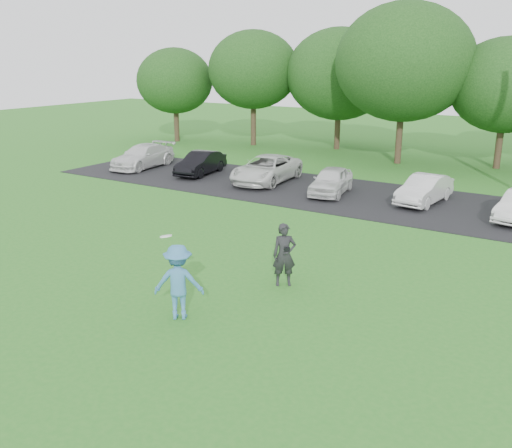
{
  "coord_description": "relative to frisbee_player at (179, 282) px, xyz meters",
  "views": [
    {
      "loc": [
        8.19,
        -9.48,
        5.87
      ],
      "look_at": [
        0.0,
        3.5,
        1.3
      ],
      "focal_mm": 40.0,
      "sensor_mm": 36.0,
      "label": 1
    }
  ],
  "objects": [
    {
      "name": "ground",
      "position": [
        -0.24,
        0.2,
        -0.89
      ],
      "size": [
        100.0,
        100.0,
        0.0
      ],
      "primitive_type": "plane",
      "color": "#287220",
      "rests_on": "ground"
    },
    {
      "name": "parking_lot",
      "position": [
        -0.24,
        13.2,
        -0.87
      ],
      "size": [
        32.0,
        6.5,
        0.03
      ],
      "primitive_type": "cube",
      "color": "black",
      "rests_on": "ground"
    },
    {
      "name": "frisbee_player",
      "position": [
        0.0,
        0.0,
        0.0
      ],
      "size": [
        1.32,
        1.16,
        2.1
      ],
      "color": "teal",
      "rests_on": "ground"
    },
    {
      "name": "camera_bystander",
      "position": [
        1.08,
        3.0,
        -0.05
      ],
      "size": [
        0.73,
        0.69,
        1.68
      ],
      "color": "black",
      "rests_on": "ground"
    },
    {
      "name": "parked_cars",
      "position": [
        -1.16,
        13.18,
        -0.27
      ],
      "size": [
        28.02,
        5.23,
        1.25
      ],
      "color": "silver",
      "rests_on": "parking_lot"
    },
    {
      "name": "tree_row",
      "position": [
        1.27,
        22.96,
        4.02
      ],
      "size": [
        42.39,
        9.85,
        8.64
      ],
      "color": "#38281C",
      "rests_on": "ground"
    }
  ]
}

